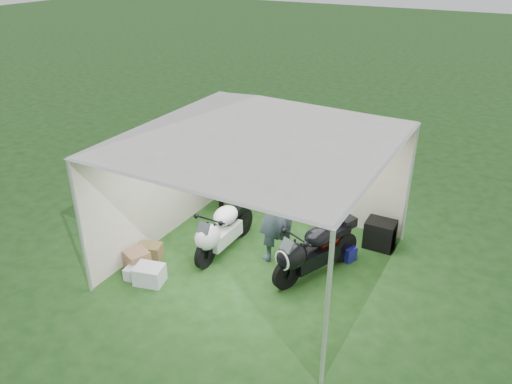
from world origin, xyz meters
TOP-DOWN VIEW (x-y plane):
  - ground at (0.00, 0.00)m, footprint 80.00×80.00m
  - canopy_tent at (-0.00, 0.03)m, footprint 5.66×5.66m
  - motorcycle_white at (-0.73, -0.03)m, footprint 0.41×1.78m
  - motorcycle_black at (0.96, 0.09)m, footprint 0.95×1.74m
  - paddock_stand at (1.29, 0.86)m, footprint 0.41×0.34m
  - person_dark_jacket at (-1.45, 1.34)m, footprint 0.93×0.75m
  - person_blue_jacket at (0.19, 0.28)m, footprint 0.75×0.84m
  - equipment_box at (1.70, 1.53)m, footprint 0.53×0.43m
  - crate_0 at (-1.29, -1.37)m, footprint 0.54×0.46m
  - crate_1 at (-1.75, -1.15)m, footprint 0.47×0.47m
  - crate_2 at (-1.59, -1.42)m, footprint 0.31×0.27m
  - crate_3 at (-1.75, -0.81)m, footprint 0.48×0.41m

SIDE VIEW (x-z plane):
  - ground at x=0.00m, z-range 0.00..0.00m
  - crate_2 at x=-1.59m, z-range 0.00..0.21m
  - paddock_stand at x=1.29m, z-range 0.00..0.26m
  - crate_3 at x=-1.75m, z-range 0.00..0.27m
  - crate_0 at x=-1.29m, z-range 0.00..0.31m
  - crate_1 at x=-1.75m, z-range 0.00..0.32m
  - equipment_box at x=1.70m, z-range 0.00..0.53m
  - motorcycle_white at x=-0.73m, z-range 0.05..0.93m
  - motorcycle_black at x=0.96m, z-range 0.05..0.96m
  - person_dark_jacket at x=-1.45m, z-range 0.00..1.82m
  - person_blue_jacket at x=0.19m, z-range 0.00..1.93m
  - canopy_tent at x=0.00m, z-range 1.08..4.08m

